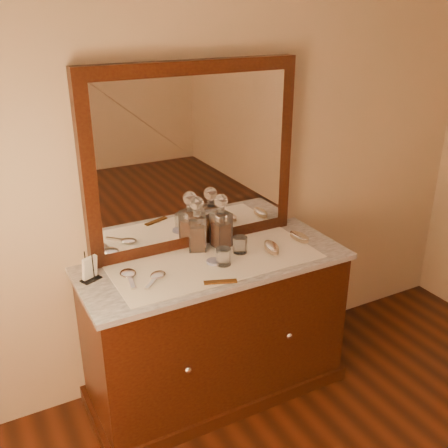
# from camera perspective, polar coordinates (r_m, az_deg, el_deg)

# --- Properties ---
(dresser_cabinet) EXTENTS (1.40, 0.55, 0.82)m
(dresser_cabinet) POSITION_cam_1_polar(r_m,az_deg,el_deg) (2.99, -0.92, -11.56)
(dresser_cabinet) COLOR black
(dresser_cabinet) RESTS_ON floor
(dresser_plinth) EXTENTS (1.46, 0.59, 0.08)m
(dresser_plinth) POSITION_cam_1_polar(r_m,az_deg,el_deg) (3.22, -0.88, -16.97)
(dresser_plinth) COLOR black
(dresser_plinth) RESTS_ON floor
(knob_left) EXTENTS (0.04, 0.04, 0.04)m
(knob_left) POSITION_cam_1_polar(r_m,az_deg,el_deg) (2.66, -3.98, -15.65)
(knob_left) COLOR silver
(knob_left) RESTS_ON dresser_cabinet
(knob_right) EXTENTS (0.04, 0.04, 0.04)m
(knob_right) POSITION_cam_1_polar(r_m,az_deg,el_deg) (2.90, 7.13, -12.05)
(knob_right) COLOR silver
(knob_right) RESTS_ON dresser_cabinet
(marble_top) EXTENTS (1.44, 0.59, 0.03)m
(marble_top) POSITION_cam_1_polar(r_m,az_deg,el_deg) (2.77, -0.98, -4.32)
(marble_top) COLOR silver
(marble_top) RESTS_ON dresser_cabinet
(mirror_frame) EXTENTS (1.20, 0.08, 1.00)m
(mirror_frame) POSITION_cam_1_polar(r_m,az_deg,el_deg) (2.78, -3.38, 7.23)
(mirror_frame) COLOR black
(mirror_frame) RESTS_ON marble_top
(mirror_glass) EXTENTS (1.06, 0.01, 0.86)m
(mirror_glass) POSITION_cam_1_polar(r_m,az_deg,el_deg) (2.75, -3.08, 7.06)
(mirror_glass) COLOR white
(mirror_glass) RESTS_ON marble_top
(lace_runner) EXTENTS (1.10, 0.45, 0.00)m
(lace_runner) POSITION_cam_1_polar(r_m,az_deg,el_deg) (2.74, -0.79, -4.18)
(lace_runner) COLOR white
(lace_runner) RESTS_ON marble_top
(pin_dish) EXTENTS (0.10, 0.10, 0.01)m
(pin_dish) POSITION_cam_1_polar(r_m,az_deg,el_deg) (2.73, -1.13, -4.14)
(pin_dish) COLOR silver
(pin_dish) RESTS_ON lace_runner
(comb) EXTENTS (0.16, 0.08, 0.01)m
(comb) POSITION_cam_1_polar(r_m,az_deg,el_deg) (2.55, -0.39, -6.36)
(comb) COLOR brown
(comb) RESTS_ON lace_runner
(napkin_rack) EXTENTS (0.11, 0.09, 0.15)m
(napkin_rack) POSITION_cam_1_polar(r_m,az_deg,el_deg) (2.64, -14.50, -4.83)
(napkin_rack) COLOR black
(napkin_rack) RESTS_ON marble_top
(decanter_left) EXTENTS (0.12, 0.12, 0.31)m
(decanter_left) POSITION_cam_1_polar(r_m,az_deg,el_deg) (2.83, -2.96, -0.59)
(decanter_left) COLOR #994616
(decanter_left) RESTS_ON lace_runner
(decanter_right) EXTENTS (0.11, 0.11, 0.31)m
(decanter_right) POSITION_cam_1_polar(r_m,az_deg,el_deg) (2.87, -0.32, -0.25)
(decanter_right) COLOR #994616
(decanter_right) RESTS_ON lace_runner
(brush_near) EXTENTS (0.10, 0.17, 0.04)m
(brush_near) POSITION_cam_1_polar(r_m,az_deg,el_deg) (2.86, 5.24, -2.57)
(brush_near) COLOR #927659
(brush_near) RESTS_ON lace_runner
(brush_far) EXTENTS (0.08, 0.15, 0.04)m
(brush_far) POSITION_cam_1_polar(r_m,az_deg,el_deg) (3.01, 8.25, -1.41)
(brush_far) COLOR #927659
(brush_far) RESTS_ON lace_runner
(hand_mirror_outer) EXTENTS (0.10, 0.21, 0.02)m
(hand_mirror_outer) POSITION_cam_1_polar(r_m,az_deg,el_deg) (2.64, -10.42, -5.51)
(hand_mirror_outer) COLOR silver
(hand_mirror_outer) RESTS_ON lace_runner
(hand_mirror_inner) EXTENTS (0.17, 0.17, 0.02)m
(hand_mirror_inner) POSITION_cam_1_polar(r_m,az_deg,el_deg) (2.61, -7.38, -5.72)
(hand_mirror_inner) COLOR silver
(hand_mirror_inner) RESTS_ON lace_runner
(tumblers) EXTENTS (0.23, 0.16, 0.09)m
(tumblers) POSITION_cam_1_polar(r_m,az_deg,el_deg) (2.76, 0.88, -2.92)
(tumblers) COLOR white
(tumblers) RESTS_ON lace_runner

